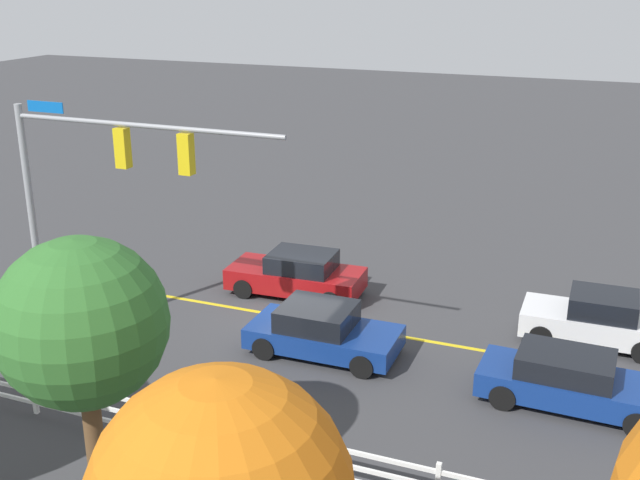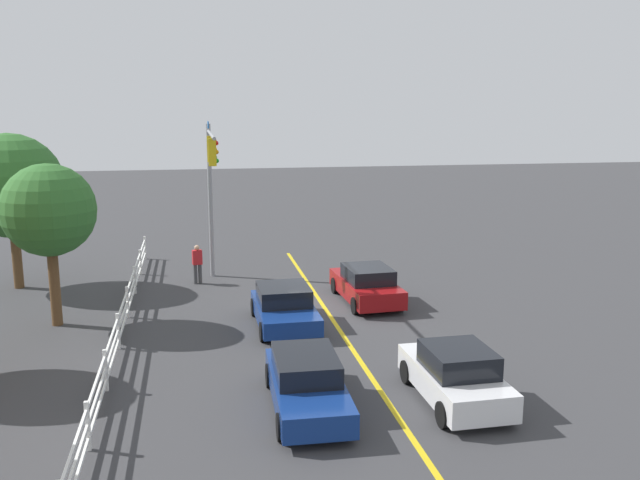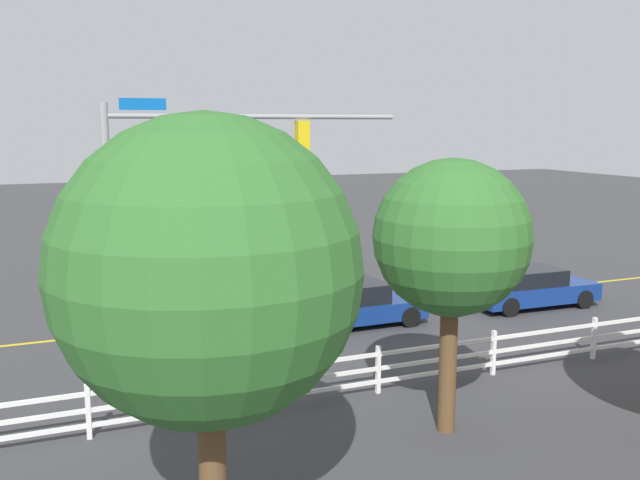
# 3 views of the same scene
# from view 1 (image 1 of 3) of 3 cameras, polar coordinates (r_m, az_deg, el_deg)

# --- Properties ---
(ground_plane) EXTENTS (120.00, 120.00, 0.00)m
(ground_plane) POSITION_cam_1_polar(r_m,az_deg,el_deg) (23.78, -2.06, -5.73)
(ground_plane) COLOR #38383A
(lane_center_stripe) EXTENTS (28.00, 0.16, 0.01)m
(lane_center_stripe) POSITION_cam_1_polar(r_m,az_deg,el_deg) (22.60, 7.33, -7.27)
(lane_center_stripe) COLOR gold
(lane_center_stripe) RESTS_ON ground_plane
(signal_assembly) EXTENTS (7.67, 0.37, 6.88)m
(signal_assembly) POSITION_cam_1_polar(r_m,az_deg,el_deg) (20.75, -16.35, 4.03)
(signal_assembly) COLOR gray
(signal_assembly) RESTS_ON ground_plane
(car_0) EXTENTS (4.50, 1.92, 1.36)m
(car_0) POSITION_cam_1_polar(r_m,az_deg,el_deg) (19.92, 17.95, -9.82)
(car_0) COLOR navy
(car_0) RESTS_ON ground_plane
(car_1) EXTENTS (4.43, 2.10, 1.44)m
(car_1) POSITION_cam_1_polar(r_m,az_deg,el_deg) (25.19, -1.68, -2.54)
(car_1) COLOR maroon
(car_1) RESTS_ON ground_plane
(car_2) EXTENTS (3.98, 1.89, 1.50)m
(car_2) POSITION_cam_1_polar(r_m,az_deg,el_deg) (23.32, 19.60, -5.51)
(car_2) COLOR silver
(car_2) RESTS_ON ground_plane
(car_3) EXTENTS (4.14, 2.07, 1.38)m
(car_3) POSITION_cam_1_polar(r_m,az_deg,el_deg) (21.42, 0.15, -6.69)
(car_3) COLOR navy
(car_3) RESTS_ON ground_plane
(pedestrian) EXTENTS (0.33, 0.44, 1.69)m
(pedestrian) POSITION_cam_1_polar(r_m,az_deg,el_deg) (22.11, -18.28, -6.11)
(pedestrian) COLOR #3F3F42
(pedestrian) RESTS_ON ground_plane
(white_rail_fence) EXTENTS (26.10, 0.10, 1.15)m
(white_rail_fence) POSITION_cam_1_polar(r_m,az_deg,el_deg) (16.68, -2.66, -15.19)
(white_rail_fence) COLOR white
(white_rail_fence) RESTS_ON ground_plane
(tree_1) EXTENTS (3.15, 3.15, 5.63)m
(tree_1) POSITION_cam_1_polar(r_m,az_deg,el_deg) (14.62, -17.10, -5.91)
(tree_1) COLOR brown
(tree_1) RESTS_ON ground_plane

